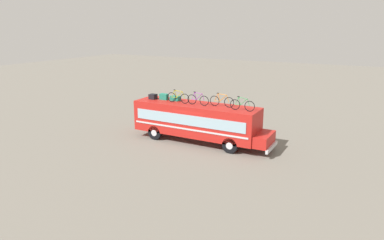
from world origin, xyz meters
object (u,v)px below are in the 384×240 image
at_px(bus, 198,120).
at_px(luggage_bag_3, 175,98).
at_px(luggage_bag_2, 164,97).
at_px(rooftop_bicycle_4, 242,105).
at_px(rooftop_bicycle_1, 178,97).
at_px(rooftop_bicycle_3, 222,101).
at_px(rooftop_bicycle_2, 198,100).
at_px(luggage_bag_1, 153,97).

distance_m(bus, luggage_bag_3, 2.51).
height_order(luggage_bag_2, rooftop_bicycle_4, rooftop_bicycle_4).
relative_size(luggage_bag_2, rooftop_bicycle_4, 0.37).
bearing_deg(rooftop_bicycle_1, rooftop_bicycle_3, 6.54).
bearing_deg(luggage_bag_3, rooftop_bicycle_2, -13.56).
height_order(rooftop_bicycle_3, rooftop_bicycle_4, rooftop_bicycle_3).
height_order(luggage_bag_1, rooftop_bicycle_2, rooftop_bicycle_2).
relative_size(bus, luggage_bag_3, 13.89).
xyz_separation_m(luggage_bag_1, rooftop_bicycle_2, (3.97, -0.20, 0.20)).
bearing_deg(rooftop_bicycle_1, rooftop_bicycle_2, 1.25).
relative_size(bus, rooftop_bicycle_3, 5.75).
distance_m(luggage_bag_1, luggage_bag_3, 1.81).
height_order(bus, luggage_bag_3, luggage_bag_3).
bearing_deg(luggage_bag_3, rooftop_bicycle_1, -43.55).
relative_size(luggage_bag_1, luggage_bag_3, 0.69).
xyz_separation_m(bus, rooftop_bicycle_3, (1.77, 0.16, 1.56)).
height_order(luggage_bag_1, luggage_bag_3, luggage_bag_1).
relative_size(luggage_bag_2, luggage_bag_3, 0.85).
bearing_deg(luggage_bag_3, rooftop_bicycle_3, -2.78).
relative_size(luggage_bag_3, rooftop_bicycle_3, 0.41).
bearing_deg(rooftop_bicycle_1, rooftop_bicycle_4, -0.50).
height_order(bus, rooftop_bicycle_4, rooftop_bicycle_4).
bearing_deg(rooftop_bicycle_4, luggage_bag_2, 175.57).
distance_m(bus, rooftop_bicycle_2, 1.57).
distance_m(bus, luggage_bag_1, 4.11).
distance_m(luggage_bag_1, rooftop_bicycle_2, 3.98).
xyz_separation_m(luggage_bag_2, rooftop_bicycle_2, (3.12, -0.42, 0.17)).
distance_m(rooftop_bicycle_1, rooftop_bicycle_3, 3.29).
distance_m(rooftop_bicycle_1, rooftop_bicycle_2, 1.60).
relative_size(luggage_bag_3, rooftop_bicycle_1, 0.41).
xyz_separation_m(rooftop_bicycle_3, rooftop_bicycle_4, (1.65, -0.42, -0.01)).
bearing_deg(rooftop_bicycle_4, bus, 175.68).
relative_size(rooftop_bicycle_1, rooftop_bicycle_4, 1.05).
distance_m(rooftop_bicycle_3, rooftop_bicycle_4, 1.70).
bearing_deg(luggage_bag_1, luggage_bag_3, 10.52).
distance_m(luggage_bag_3, rooftop_bicycle_3, 3.88).
xyz_separation_m(rooftop_bicycle_2, rooftop_bicycle_4, (3.33, -0.08, -0.00)).
distance_m(luggage_bag_2, luggage_bag_3, 0.94).
bearing_deg(rooftop_bicycle_2, rooftop_bicycle_1, -178.75).
bearing_deg(bus, luggage_bag_2, 175.45).
xyz_separation_m(luggage_bag_3, rooftop_bicycle_3, (3.86, -0.19, 0.22)).
bearing_deg(luggage_bag_2, bus, -4.55).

